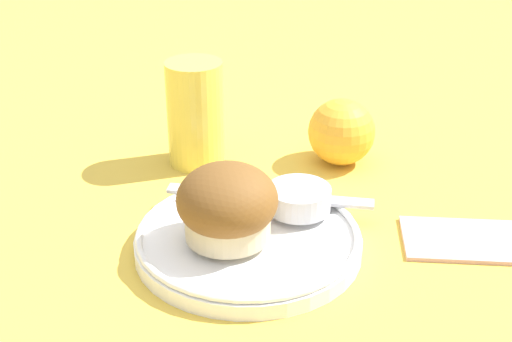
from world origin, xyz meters
TOP-DOWN VIEW (x-y plane):
  - ground_plane at (0.00, 0.00)m, footprint 3.00×3.00m
  - plate at (0.02, -0.02)m, footprint 0.20×0.20m
  - muffin at (-0.00, -0.03)m, footprint 0.09×0.09m
  - cream_ramekin at (0.06, 0.02)m, footprint 0.06×0.06m
  - berry_pair at (0.01, 0.02)m, footprint 0.03×0.01m
  - butter_knife at (0.03, 0.04)m, footprint 0.20×0.03m
  - orange_fruit at (0.10, 0.16)m, footprint 0.07×0.07m
  - juice_glass at (-0.06, 0.15)m, footprint 0.06×0.06m
  - folded_napkin at (0.22, 0.01)m, footprint 0.13×0.07m

SIDE VIEW (x-z plane):
  - ground_plane at x=0.00m, z-range 0.00..0.00m
  - folded_napkin at x=0.22m, z-range 0.00..0.01m
  - plate at x=0.02m, z-range 0.00..0.02m
  - butter_knife at x=0.03m, z-range 0.02..0.02m
  - berry_pair at x=0.01m, z-range 0.02..0.03m
  - cream_ramekin at x=0.06m, z-range 0.02..0.04m
  - orange_fruit at x=0.10m, z-range 0.00..0.07m
  - muffin at x=0.00m, z-range 0.02..0.08m
  - juice_glass at x=-0.06m, z-range 0.00..0.11m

